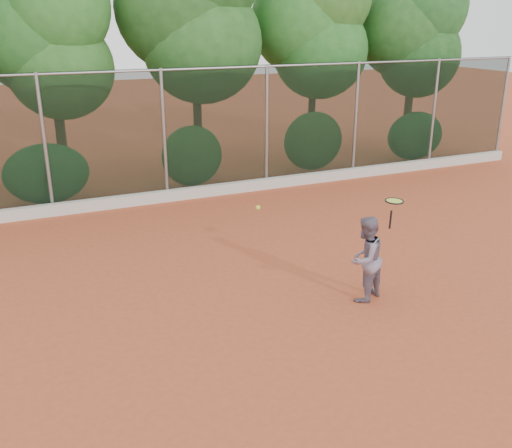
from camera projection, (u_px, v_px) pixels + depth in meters
name	position (u px, v px, depth m)	size (l,w,h in m)	color
ground	(280.00, 311.00, 9.69)	(80.00, 80.00, 0.00)	#B04B29
concrete_curb	(169.00, 196.00, 15.50)	(24.00, 0.20, 0.30)	beige
tennis_player	(365.00, 259.00, 9.87)	(0.75, 0.58, 1.53)	slate
chainlink_fence	(164.00, 132.00, 15.07)	(24.09, 0.09, 3.50)	black
foliage_backdrop	(120.00, 29.00, 15.70)	(23.70, 3.63, 7.55)	#48321B
tennis_racket	(394.00, 203.00, 9.58)	(0.34, 0.34, 0.53)	black
tennis_ball_in_flight	(258.00, 208.00, 8.87)	(0.07, 0.07, 0.07)	#C6EC35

